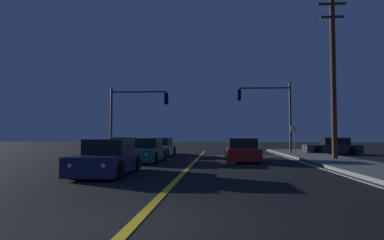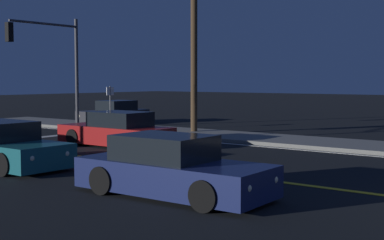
{
  "view_description": "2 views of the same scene",
  "coord_description": "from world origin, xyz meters",
  "px_view_note": "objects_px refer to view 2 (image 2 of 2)",
  "views": [
    {
      "loc": [
        1.42,
        -5.37,
        1.46
      ],
      "look_at": [
        -0.28,
        15.67,
        2.47
      ],
      "focal_mm": 31.75,
      "sensor_mm": 36.0,
      "label": 1
    },
    {
      "loc": [
        -11.97,
        -0.11,
        2.56
      ],
      "look_at": [
        0.54,
        9.44,
        1.39
      ],
      "focal_mm": 50.56,
      "sensor_mm": 36.0,
      "label": 2
    }
  ],
  "objects_px": {
    "car_lead_oncoming_charcoal": "(114,113)",
    "car_distant_tail_teal": "(2,147)",
    "utility_pole_right": "(194,24)",
    "car_far_approaching_red": "(116,131)",
    "street_sign_corner": "(110,101)",
    "traffic_signal_near_right": "(53,54)",
    "car_mid_block_navy": "(172,170)"
  },
  "relations": [
    {
      "from": "car_lead_oncoming_charcoal",
      "to": "car_distant_tail_teal",
      "type": "relative_size",
      "value": 0.97
    },
    {
      "from": "utility_pole_right",
      "to": "car_lead_oncoming_charcoal",
      "type": "bearing_deg",
      "value": 73.14
    },
    {
      "from": "car_lead_oncoming_charcoal",
      "to": "utility_pole_right",
      "type": "bearing_deg",
      "value": 163.6
    },
    {
      "from": "car_far_approaching_red",
      "to": "car_distant_tail_teal",
      "type": "xyz_separation_m",
      "value": [
        -5.59,
        -0.93,
        -0.0
      ]
    },
    {
      "from": "car_lead_oncoming_charcoal",
      "to": "car_far_approaching_red",
      "type": "relative_size",
      "value": 0.91
    },
    {
      "from": "car_far_approaching_red",
      "to": "street_sign_corner",
      "type": "distance_m",
      "value": 6.05
    },
    {
      "from": "car_lead_oncoming_charcoal",
      "to": "utility_pole_right",
      "type": "distance_m",
      "value": 9.2
    },
    {
      "from": "car_lead_oncoming_charcoal",
      "to": "car_distant_tail_teal",
      "type": "xyz_separation_m",
      "value": [
        -13.3,
        -8.89,
        0.0
      ]
    },
    {
      "from": "car_lead_oncoming_charcoal",
      "to": "utility_pole_right",
      "type": "xyz_separation_m",
      "value": [
        -2.31,
        -7.64,
        4.57
      ]
    },
    {
      "from": "street_sign_corner",
      "to": "car_lead_oncoming_charcoal",
      "type": "bearing_deg",
      "value": 43.35
    },
    {
      "from": "street_sign_corner",
      "to": "utility_pole_right",
      "type": "bearing_deg",
      "value": -71.28
    },
    {
      "from": "car_lead_oncoming_charcoal",
      "to": "traffic_signal_near_right",
      "type": "height_order",
      "value": "traffic_signal_near_right"
    },
    {
      "from": "car_far_approaching_red",
      "to": "car_lead_oncoming_charcoal",
      "type": "bearing_deg",
      "value": 45.91
    },
    {
      "from": "car_far_approaching_red",
      "to": "car_distant_tail_teal",
      "type": "height_order",
      "value": "same"
    },
    {
      "from": "car_lead_oncoming_charcoal",
      "to": "car_distant_tail_teal",
      "type": "height_order",
      "value": "same"
    },
    {
      "from": "car_far_approaching_red",
      "to": "utility_pole_right",
      "type": "distance_m",
      "value": 7.08
    },
    {
      "from": "car_mid_block_navy",
      "to": "car_far_approaching_red",
      "type": "bearing_deg",
      "value": -128.76
    },
    {
      "from": "car_distant_tail_teal",
      "to": "traffic_signal_near_right",
      "type": "xyz_separation_m",
      "value": [
        8.36,
        8.18,
        3.26
      ]
    },
    {
      "from": "car_mid_block_navy",
      "to": "street_sign_corner",
      "type": "xyz_separation_m",
      "value": [
        9.61,
        11.84,
        0.94
      ]
    },
    {
      "from": "traffic_signal_near_right",
      "to": "car_lead_oncoming_charcoal",
      "type": "bearing_deg",
      "value": -171.86
    },
    {
      "from": "street_sign_corner",
      "to": "car_distant_tail_teal",
      "type": "bearing_deg",
      "value": -150.68
    },
    {
      "from": "car_far_approaching_red",
      "to": "car_mid_block_navy",
      "type": "distance_m",
      "value": 9.28
    },
    {
      "from": "car_lead_oncoming_charcoal",
      "to": "street_sign_corner",
      "type": "height_order",
      "value": "street_sign_corner"
    },
    {
      "from": "traffic_signal_near_right",
      "to": "utility_pole_right",
      "type": "relative_size",
      "value": 0.58
    },
    {
      "from": "car_far_approaching_red",
      "to": "utility_pole_right",
      "type": "bearing_deg",
      "value": 3.39
    },
    {
      "from": "car_far_approaching_red",
      "to": "traffic_signal_near_right",
      "type": "distance_m",
      "value": 8.42
    },
    {
      "from": "car_distant_tail_teal",
      "to": "car_mid_block_navy",
      "type": "relative_size",
      "value": 0.98
    },
    {
      "from": "car_far_approaching_red",
      "to": "traffic_signal_near_right",
      "type": "bearing_deg",
      "value": 69.11
    },
    {
      "from": "car_lead_oncoming_charcoal",
      "to": "car_mid_block_navy",
      "type": "relative_size",
      "value": 0.95
    },
    {
      "from": "utility_pole_right",
      "to": "traffic_signal_near_right",
      "type": "bearing_deg",
      "value": 110.75
    },
    {
      "from": "car_far_approaching_red",
      "to": "street_sign_corner",
      "type": "bearing_deg",
      "value": 48.1
    },
    {
      "from": "car_lead_oncoming_charcoal",
      "to": "car_mid_block_navy",
      "type": "bearing_deg",
      "value": 139.51
    }
  ]
}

